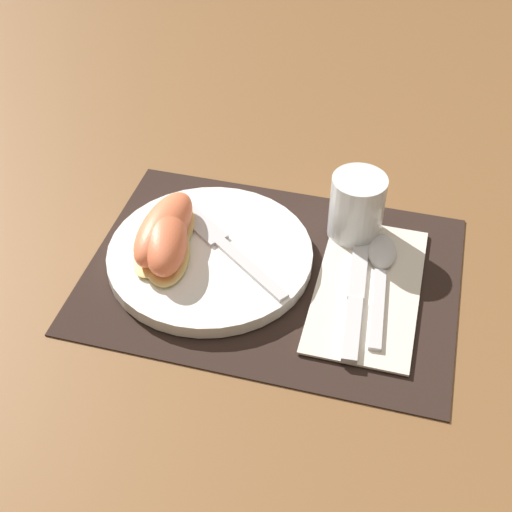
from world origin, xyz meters
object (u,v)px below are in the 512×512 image
Objects in this scene: fork at (224,245)px; knife at (357,288)px; plate at (210,256)px; juice_glass at (356,210)px; citrus_wedge_0 at (163,233)px; spoon at (381,266)px; citrus_wedge_1 at (165,242)px.

knife is at bearing -6.14° from fork.
plate is at bearing 178.34° from knife.
juice_glass is 0.50× the size of fork.
juice_glass is (0.16, 0.09, 0.03)m from plate.
fork is (0.01, 0.01, 0.01)m from plate.
fork is at bearing 41.67° from plate.
citrus_wedge_0 is (-0.06, -0.00, 0.03)m from plate.
juice_glass is 0.08m from spoon.
knife is at bearing 3.30° from citrus_wedge_1.
fork is at bearing -150.42° from juice_glass.
juice_glass is at bearing 28.71° from citrus_wedge_1.
plate is 1.90× the size of citrus_wedge_1.
citrus_wedge_0 and citrus_wedge_1 have the same top height.
plate is 0.02m from fork.
juice_glass is 0.37× the size of knife.
juice_glass is at bearing 30.80° from plate.
fork reaches higher than spoon.
plate is 0.06m from citrus_wedge_0.
spoon is (0.02, 0.04, 0.00)m from knife.
fork is at bearing 26.57° from citrus_wedge_1.
knife is 1.78× the size of citrus_wedge_1.
fork is (-0.14, -0.08, -0.02)m from juice_glass.
knife is 1.25× the size of spoon.
knife is 1.67× the size of citrus_wedge_0.
juice_glass reaches higher than spoon.
juice_glass is at bearing 125.32° from spoon.
juice_glass is 0.61× the size of citrus_wedge_0.
plate is 1.07× the size of knife.
juice_glass reaches higher than citrus_wedge_1.
citrus_wedge_1 reaches higher than plate.
citrus_wedge_1 reaches higher than spoon.
spoon is 1.33× the size of citrus_wedge_0.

